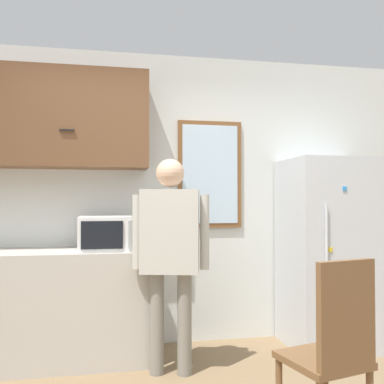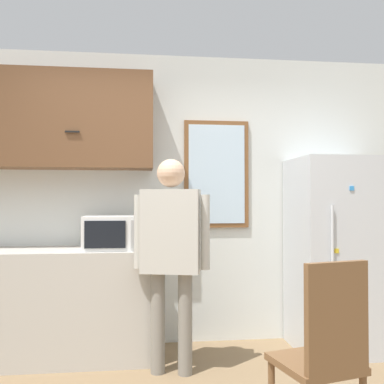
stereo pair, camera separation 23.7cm
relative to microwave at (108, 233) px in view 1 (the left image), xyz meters
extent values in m
cube|color=silver|center=(0.47, 0.39, 0.30)|extent=(6.00, 0.06, 2.70)
cube|color=#BCB7AD|center=(-0.69, 0.05, -0.60)|extent=(2.07, 0.61, 0.91)
cube|color=brown|center=(-0.69, 0.18, 0.97)|extent=(2.07, 0.35, 0.84)
cube|color=black|center=(-0.33, -0.01, 0.85)|extent=(0.12, 0.01, 0.01)
cube|color=white|center=(0.00, 0.00, 0.00)|extent=(0.46, 0.37, 0.28)
cube|color=black|center=(-0.04, -0.19, 0.00)|extent=(0.32, 0.01, 0.22)
cube|color=#B2B2B2|center=(0.19, -0.19, 0.00)|extent=(0.06, 0.01, 0.22)
cylinder|color=gray|center=(0.37, -0.34, -0.67)|extent=(0.11, 0.11, 0.77)
cylinder|color=gray|center=(0.58, -0.39, -0.67)|extent=(0.11, 0.11, 0.77)
cube|color=beige|center=(0.48, -0.36, 0.04)|extent=(0.48, 0.32, 0.64)
sphere|color=#D8AD8C|center=(0.48, -0.36, 0.48)|extent=(0.22, 0.22, 0.22)
cylinder|color=beige|center=(0.22, -0.30, 0.03)|extent=(0.07, 0.07, 0.57)
cylinder|color=beige|center=(0.73, -0.42, 0.03)|extent=(0.07, 0.07, 0.57)
cube|color=silver|center=(1.99, 0.00, -0.20)|extent=(0.78, 0.69, 1.70)
cylinder|color=silver|center=(1.78, -0.36, -0.07)|extent=(0.02, 0.02, 0.60)
cube|color=#338CDB|center=(1.95, -0.34, 0.37)|extent=(0.04, 0.01, 0.04)
cube|color=yellow|center=(1.82, -0.34, -0.14)|extent=(0.04, 0.01, 0.04)
cube|color=brown|center=(1.21, -1.35, -0.64)|extent=(0.50, 0.50, 0.04)
cylinder|color=brown|center=(1.34, -1.14, -0.86)|extent=(0.04, 0.04, 0.40)
cube|color=brown|center=(1.26, -1.53, -0.33)|extent=(0.38, 0.13, 0.57)
cube|color=brown|center=(0.95, 0.35, 0.52)|extent=(0.62, 0.04, 1.01)
cube|color=silver|center=(0.95, 0.32, 0.52)|extent=(0.54, 0.01, 0.93)
camera|label=1|loc=(0.02, -3.62, 0.27)|focal=40.00mm
camera|label=2|loc=(0.25, -3.66, 0.27)|focal=40.00mm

